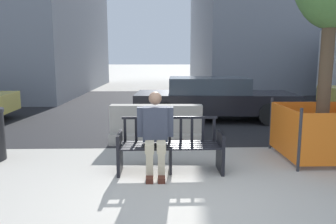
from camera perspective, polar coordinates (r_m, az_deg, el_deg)
ground_plane at (r=4.32m, az=4.13°, el=-15.88°), size 200.00×200.00×0.00m
street_asphalt at (r=12.73m, az=0.36°, el=1.02°), size 120.00×12.00×0.01m
street_bench at (r=5.36m, az=0.40°, el=-6.28°), size 1.70×0.55×0.88m
seated_person at (r=5.23m, az=-2.22°, el=-3.37°), size 0.58×0.72×1.31m
jersey_barrier_centre at (r=7.21m, az=-2.05°, el=-2.69°), size 2.02×0.74×0.84m
construction_fence at (r=6.65m, az=25.10°, el=-2.95°), size 1.44×1.44×1.05m
car_sedan_far at (r=9.96m, az=7.78°, el=2.39°), size 4.78×2.09×1.28m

